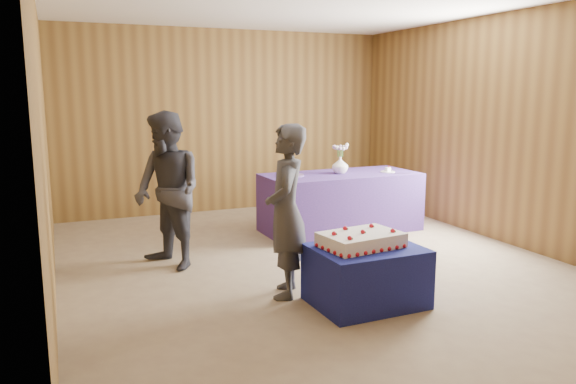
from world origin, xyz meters
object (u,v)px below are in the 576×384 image
serving_table (340,202)px  guest_right (168,191)px  cake_table (366,276)px  sheet_cake (361,240)px  guest_left (286,211)px  vase (340,165)px

serving_table → guest_right: guest_right is taller
cake_table → guest_right: guest_right is taller
sheet_cake → guest_left: guest_left is taller
cake_table → serving_table: 2.58m
vase → guest_right: 2.46m
serving_table → guest_left: size_ratio=1.31×
vase → guest_left: (-1.55, -1.93, -0.10)m
cake_table → sheet_cake: 0.31m
sheet_cake → guest_right: 2.10m
vase → guest_left: bearing=-128.9°
vase → guest_left: 2.47m
cake_table → guest_left: 0.88m
guest_left → cake_table: bearing=73.5°
guest_left → guest_right: 1.44m
guest_right → sheet_cake: bearing=14.8°
cake_table → vase: bearing=65.7°
cake_table → guest_left: guest_left is taller
serving_table → guest_left: 2.49m
serving_table → cake_table: bearing=-114.4°
serving_table → guest_right: 2.50m
guest_left → guest_right: (-0.80, 1.20, 0.04)m
sheet_cake → vase: (1.05, 2.35, 0.30)m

